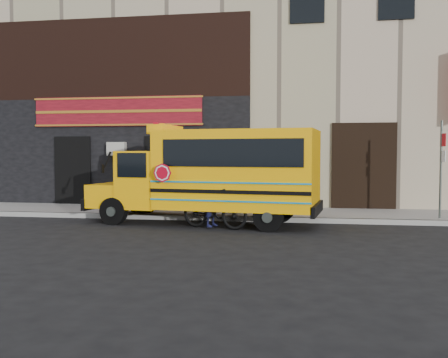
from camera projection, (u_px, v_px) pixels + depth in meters
name	position (u px, v px, depth m)	size (l,w,h in m)	color
ground	(227.00, 235.00, 12.77)	(120.00, 120.00, 0.00)	black
curb	(240.00, 219.00, 15.33)	(40.00, 0.20, 0.15)	#979792
sidewalk	(245.00, 213.00, 16.81)	(40.00, 3.00, 0.15)	slate
building	(261.00, 65.00, 22.76)	(20.00, 10.70, 12.00)	tan
school_bus	(216.00, 173.00, 14.61)	(7.12, 3.00, 2.92)	black
sign_pole	(441.00, 167.00, 14.79)	(0.11, 0.26, 3.05)	#434C46
bicycle	(214.00, 207.00, 13.80)	(0.56, 1.99, 1.20)	black
cyclist	(212.00, 200.00, 13.86)	(0.57, 0.37, 1.56)	black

